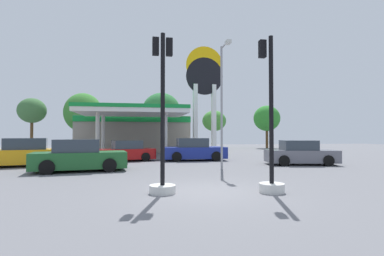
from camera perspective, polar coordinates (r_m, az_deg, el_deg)
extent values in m
plane|color=slate|center=(9.55, 3.06, -12.51)|extent=(90.00, 90.00, 0.00)
cube|color=gray|center=(32.86, -11.38, -1.26)|extent=(11.60, 6.97, 3.81)
cube|color=#148C38|center=(29.37, -11.51, 1.79)|extent=(11.60, 0.12, 0.60)
cube|color=white|center=(25.94, -11.67, 3.02)|extent=(9.13, 6.44, 0.35)
cube|color=#148C38|center=(25.96, -11.66, 3.73)|extent=(9.23, 6.54, 0.30)
cylinder|color=silver|center=(24.32, -18.26, -1.37)|extent=(0.32, 0.32, 3.65)
cylinder|color=silver|center=(24.17, -5.29, -1.43)|extent=(0.32, 0.32, 3.65)
cylinder|color=silver|center=(27.83, -17.25, -1.37)|extent=(0.32, 0.32, 3.65)
cylinder|color=silver|center=(27.70, -5.92, -1.43)|extent=(0.32, 0.32, 3.65)
cube|color=#4C4C51|center=(25.89, -11.70, -4.23)|extent=(0.90, 0.60, 1.10)
cube|color=white|center=(28.14, 0.65, 1.82)|extent=(0.40, 0.56, 6.85)
cube|color=white|center=(28.55, 4.35, 1.78)|extent=(0.40, 0.56, 6.85)
cylinder|color=black|center=(28.88, 2.50, 10.25)|extent=(3.69, 0.22, 3.69)
cylinder|color=#F2B20C|center=(29.15, 2.49, 12.38)|extent=(3.69, 0.22, 3.69)
cube|color=white|center=(29.06, 2.48, 11.30)|extent=(3.39, 0.08, 0.66)
cylinder|color=black|center=(16.72, -16.33, -6.48)|extent=(0.71, 0.33, 0.69)
cylinder|color=black|center=(14.88, -16.05, -7.12)|extent=(0.71, 0.33, 0.69)
cylinder|color=black|center=(16.84, -25.94, -6.36)|extent=(0.71, 0.33, 0.69)
cylinder|color=black|center=(15.02, -26.86, -6.97)|extent=(0.71, 0.33, 0.69)
cube|color=#1E5928|center=(15.79, -21.30, -5.93)|extent=(4.74, 2.52, 0.82)
cube|color=#2D3842|center=(15.75, -21.86, -3.35)|extent=(2.37, 1.97, 0.69)
cube|color=black|center=(15.85, -13.23, -6.40)|extent=(0.39, 1.80, 0.26)
cylinder|color=black|center=(20.42, 23.47, -5.56)|extent=(0.67, 0.34, 0.64)
cylinder|color=black|center=(18.84, 25.47, -5.90)|extent=(0.67, 0.34, 0.64)
cylinder|color=black|center=(19.58, 16.36, -5.80)|extent=(0.67, 0.34, 0.64)
cylinder|color=black|center=(17.93, 17.82, -6.20)|extent=(0.67, 0.34, 0.64)
cube|color=slate|center=(19.14, 20.82, -5.24)|extent=(4.47, 2.56, 0.76)
cube|color=#2D3842|center=(19.05, 20.38, -3.27)|extent=(2.27, 1.93, 0.64)
cube|color=black|center=(19.93, 26.44, -5.34)|extent=(0.45, 1.66, 0.24)
cylinder|color=black|center=(19.78, -16.21, -5.79)|extent=(0.65, 0.37, 0.62)
cylinder|color=black|center=(21.41, -16.95, -5.45)|extent=(0.65, 0.37, 0.62)
cylinder|color=black|center=(20.35, -9.20, -5.70)|extent=(0.65, 0.37, 0.62)
cylinder|color=black|center=(21.94, -10.45, -5.39)|extent=(0.65, 0.37, 0.62)
cube|color=#A51111|center=(20.82, -13.18, -5.03)|extent=(4.35, 2.72, 0.73)
cube|color=#2D3842|center=(20.82, -12.78, -3.29)|extent=(2.26, 1.96, 0.62)
cube|color=black|center=(20.48, -18.62, -5.35)|extent=(0.54, 1.58, 0.23)
cylinder|color=black|center=(18.66, -26.52, -5.84)|extent=(0.74, 0.40, 0.70)
cylinder|color=black|center=(20.54, -26.29, -5.42)|extent=(0.74, 0.40, 0.70)
cube|color=orange|center=(19.69, -30.57, -4.88)|extent=(4.94, 2.97, 0.83)
cube|color=#2D3842|center=(19.64, -30.06, -2.78)|extent=(2.54, 2.18, 0.70)
cylinder|color=black|center=(22.08, 3.65, -5.29)|extent=(0.69, 0.25, 0.69)
cylinder|color=black|center=(20.29, 4.84, -5.63)|extent=(0.69, 0.25, 0.69)
cylinder|color=black|center=(21.62, -3.60, -5.37)|extent=(0.69, 0.25, 0.69)
cylinder|color=black|center=(19.80, -3.05, -5.74)|extent=(0.69, 0.25, 0.69)
cube|color=navy|center=(20.89, 0.49, -4.90)|extent=(4.53, 1.95, 0.81)
cube|color=#2D3842|center=(20.83, 0.05, -2.96)|extent=(2.17, 1.70, 0.69)
cube|color=black|center=(21.38, 6.34, -5.12)|extent=(0.16, 1.79, 0.26)
cylinder|color=silver|center=(9.71, 15.57, -11.39)|extent=(0.80, 0.80, 0.29)
cylinder|color=black|center=(9.60, 15.47, 3.61)|extent=(0.14, 0.14, 4.75)
cube|color=black|center=(10.02, 13.81, 15.00)|extent=(0.21, 0.20, 0.57)
sphere|color=red|center=(10.18, 13.51, 15.79)|extent=(0.15, 0.15, 0.15)
sphere|color=#D89E0C|center=(10.13, 13.52, 14.82)|extent=(0.15, 0.15, 0.15)
sphere|color=green|center=(10.08, 13.52, 13.84)|extent=(0.15, 0.15, 0.15)
cylinder|color=silver|center=(9.28, -5.89, -12.01)|extent=(0.83, 0.83, 0.26)
cylinder|color=black|center=(9.16, -5.85, 3.84)|extent=(0.14, 0.14, 4.83)
cube|color=black|center=(9.70, -7.24, 15.79)|extent=(0.21, 0.20, 0.57)
sphere|color=red|center=(9.87, -7.27, 16.58)|extent=(0.15, 0.15, 0.15)
sphere|color=#D89E0C|center=(9.82, -7.28, 15.58)|extent=(0.15, 0.15, 0.15)
sphere|color=green|center=(9.77, -7.28, 14.57)|extent=(0.15, 0.15, 0.15)
cube|color=black|center=(9.73, -4.55, 15.72)|extent=(0.21, 0.20, 0.57)
sphere|color=red|center=(9.90, -4.62, 16.51)|extent=(0.15, 0.15, 0.15)
sphere|color=#D89E0C|center=(9.85, -4.62, 15.52)|extent=(0.15, 0.15, 0.15)
sphere|color=green|center=(9.80, -4.62, 14.51)|extent=(0.15, 0.15, 0.15)
cylinder|color=brown|center=(38.47, -29.25, -1.33)|extent=(0.34, 0.34, 3.54)
ellipsoid|color=#3D6C3A|center=(38.58, -29.20, 3.05)|extent=(3.14, 3.14, 2.91)
cylinder|color=brown|center=(38.55, -20.86, -1.88)|extent=(0.29, 0.29, 2.92)
ellipsoid|color=#3B8433|center=(38.65, -20.81, 2.88)|extent=(4.66, 4.66, 4.88)
cylinder|color=brown|center=(36.02, -6.12, -1.92)|extent=(0.38, 0.38, 3.03)
ellipsoid|color=#2E783B|center=(36.14, -6.11, 3.34)|extent=(4.78, 4.78, 4.58)
cylinder|color=brown|center=(38.65, 4.44, -2.24)|extent=(0.29, 0.29, 2.55)
ellipsoid|color=#448F38|center=(38.69, 4.43, 1.42)|extent=(3.19, 3.19, 2.77)
cylinder|color=brown|center=(41.77, 14.66, -1.95)|extent=(0.37, 0.37, 2.83)
ellipsoid|color=#30872E|center=(41.83, 14.64, 1.88)|extent=(3.68, 3.68, 3.58)
cylinder|color=gray|center=(15.74, 5.91, 4.10)|extent=(0.12, 0.12, 6.69)
cylinder|color=gray|center=(15.82, 6.50, 16.09)|extent=(0.09, 1.20, 0.09)
cube|color=beige|center=(15.26, 7.18, 16.56)|extent=(0.24, 0.44, 0.16)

